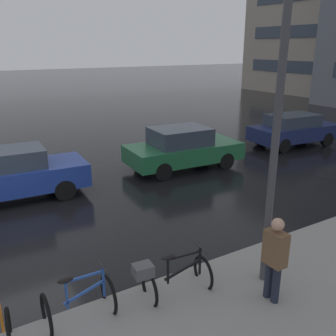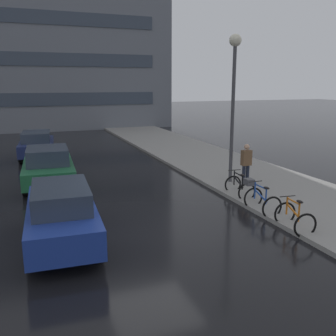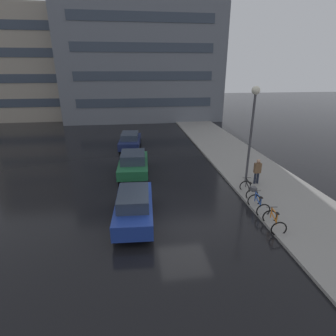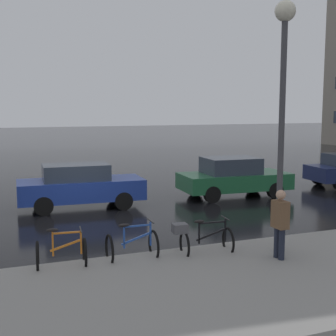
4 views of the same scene
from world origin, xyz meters
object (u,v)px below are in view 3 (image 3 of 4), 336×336
at_px(streetlamp, 253,117).
at_px(car_green, 133,163).
at_px(pedestrian, 257,171).
at_px(car_blue, 134,206).
at_px(bicycle_third, 250,189).
at_px(bicycle_second, 259,205).
at_px(bicycle_nearest, 274,222).
at_px(car_navy, 130,140).

bearing_deg(streetlamp, car_green, 159.11).
distance_m(car_green, streetlamp, 8.26).
bearing_deg(pedestrian, car_blue, -157.73).
distance_m(bicycle_third, streetlamp, 4.21).
relative_size(bicycle_second, streetlamp, 0.19).
relative_size(bicycle_nearest, pedestrian, 0.66).
distance_m(bicycle_nearest, streetlamp, 6.38).
relative_size(bicycle_nearest, bicycle_third, 0.77).
distance_m(car_blue, streetlamp, 8.57).
relative_size(car_navy, streetlamp, 0.73).
xyz_separation_m(bicycle_nearest, car_navy, (-6.39, 13.99, 0.38)).
bearing_deg(pedestrian, bicycle_nearest, -106.14).
bearing_deg(pedestrian, bicycle_third, -126.57).
bearing_deg(streetlamp, bicycle_nearest, -99.42).
distance_m(car_blue, pedestrian, 8.20).
distance_m(car_navy, pedestrian, 12.10).
relative_size(car_blue, car_navy, 1.02).
relative_size(bicycle_second, car_green, 0.26).
bearing_deg(bicycle_third, car_blue, -165.88).
bearing_deg(car_navy, pedestrian, -50.20).
relative_size(pedestrian, streetlamp, 0.29).
distance_m(bicycle_second, streetlamp, 5.21).
bearing_deg(car_blue, bicycle_third, 14.12).
bearing_deg(car_green, bicycle_nearest, -51.24).
height_order(bicycle_nearest, car_blue, car_blue).
distance_m(bicycle_nearest, car_green, 9.87).
bearing_deg(streetlamp, car_navy, 128.84).
bearing_deg(streetlamp, bicycle_second, -103.29).
relative_size(car_green, car_navy, 1.01).
height_order(pedestrian, streetlamp, streetlamp).
height_order(bicycle_nearest, pedestrian, pedestrian).
distance_m(bicycle_nearest, bicycle_third, 3.23).
bearing_deg(car_blue, car_navy, 90.76).
xyz_separation_m(car_blue, streetlamp, (7.06, 3.43, 3.44)).
bearing_deg(car_green, car_navy, 91.95).
bearing_deg(bicycle_nearest, pedestrian, 73.86).
relative_size(bicycle_third, car_navy, 0.34).
xyz_separation_m(bicycle_third, pedestrian, (1.09, 1.47, 0.50)).
distance_m(bicycle_third, car_blue, 6.70).
bearing_deg(car_green, pedestrian, -21.73).
xyz_separation_m(bicycle_second, car_green, (-6.20, 6.09, 0.39)).
height_order(bicycle_second, car_navy, car_navy).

